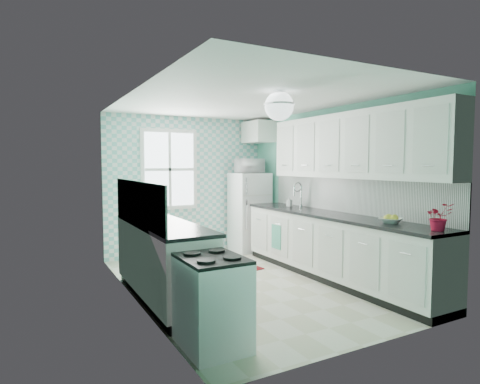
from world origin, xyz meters
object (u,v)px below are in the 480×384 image
fridge (249,212)px  microwave (250,166)px  ceiling_light (279,106)px  stove (212,300)px  sink (293,208)px  potted_plant (439,217)px  fruit_bowl (391,220)px

fridge → microwave: (0.00, 0.00, 0.87)m
microwave → ceiling_light: bearing=69.0°
fridge → stove: 4.08m
ceiling_light → sink: ceiling_light is taller
stove → sink: 3.23m
potted_plant → sink: bearing=89.9°
fridge → potted_plant: fridge is taller
microwave → stove: bearing=57.3°
fruit_bowl → potted_plant: size_ratio=0.88×
fridge → sink: bearing=-89.7°
fruit_bowl → stove: bearing=-177.4°
ceiling_light → fruit_bowl: size_ratio=1.34×
sink → microwave: 1.43m
fridge → ceiling_light: bearing=-116.9°
fridge → potted_plant: size_ratio=4.95×
ceiling_light → stove: ceiling_light is taller
stove → potted_plant: potted_plant is taller
ceiling_light → microwave: 2.94m
stove → fruit_bowl: size_ratio=3.08×
potted_plant → fridge: bearing=91.3°
fruit_bowl → microwave: bearing=91.6°
stove → fridge: bearing=54.1°
potted_plant → ceiling_light: bearing=134.0°
fridge → sink: size_ratio=2.78×
sink → potted_plant: size_ratio=1.78×
sink → fruit_bowl: (-0.00, -1.99, 0.04)m
sink → microwave: size_ratio=1.09×
ceiling_light → microwave: ceiling_light is taller
ceiling_light → potted_plant: size_ratio=1.17×
fridge → fruit_bowl: fridge is taller
ceiling_light → stove: (-1.20, -0.73, -1.90)m
stove → potted_plant: size_ratio=2.70×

